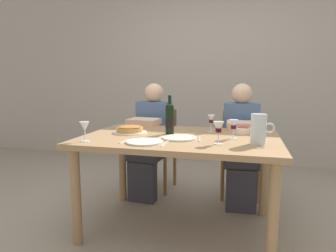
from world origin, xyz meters
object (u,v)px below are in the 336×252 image
Objects in this scene: dining_table at (180,148)px; dinner_plate_left_setting at (144,142)px; baked_tart at (130,130)px; wine_glass_centre at (234,125)px; wine_bottle at (170,118)px; salad_bowl at (243,130)px; dinner_plate_right_setting at (179,138)px; chair_right at (240,147)px; wine_glass_right_diner at (219,128)px; chair_left at (158,143)px; water_pitcher at (258,131)px; wine_glass_left_diner at (85,127)px; diner_left at (150,136)px; wine_glass_spare at (211,120)px; diner_right at (241,141)px.

dinner_plate_left_setting is (-0.19, -0.30, 0.10)m from dining_table.
baked_tart is 0.84m from wine_glass_centre.
wine_bottle reaches higher than wine_glass_centre.
wine_glass_centre is (-0.07, -0.23, 0.07)m from salad_bowl.
chair_right reaches higher than dinner_plate_right_setting.
chair_left is at bearing 123.99° from wine_glass_right_diner.
water_pitcher is (0.68, -0.23, -0.04)m from wine_bottle.
wine_glass_left_diner is at bearing -149.37° from dining_table.
diner_left is (-0.77, 0.89, -0.25)m from wine_glass_right_diner.
wine_glass_left_diner is 1.70m from chair_right.
diner_left reaches higher than dining_table.
wine_glass_spare is 0.56× the size of dinner_plate_right_setting.
chair_right is at bearing 97.01° from water_pitcher.
baked_tart is at bearing 30.92° from diner_right.
dinner_plate_left_setting is (0.42, 0.06, -0.10)m from wine_glass_left_diner.
dining_table is 0.38m from wine_glass_spare.
salad_bowl is at bearing 73.30° from wine_glass_centre.
wine_glass_spare is at bearing 49.76° from dining_table.
dining_table is 1.29× the size of diner_left.
salad_bowl is at bearing 16.40° from wine_bottle.
diner_left is (-0.67, 0.42, -0.25)m from wine_glass_spare.
diner_left reaches higher than chair_right.
wine_bottle is at bearing -149.91° from wine_glass_spare.
wine_glass_left_diner is at bearing -171.33° from wine_glass_right_diner.
wine_glass_spare is at bearing 102.08° from wine_glass_right_diner.
wine_bottle reaches higher than salad_bowl.
dining_table is 5.42× the size of baked_tart.
chair_left is 0.94m from diner_right.
water_pitcher reaches higher than dinner_plate_right_setting.
wine_bottle is at bearing 144.84° from dining_table.
wine_bottle is 2.21× the size of wine_glass_left_diner.
diner_left is at bearing 155.26° from salad_bowl.
wine_glass_left_diner is 0.91× the size of wine_glass_right_diner.
dinner_plate_right_setting is 0.29× the size of chair_left.
wine_glass_spare is 0.83m from diner_left.
wine_glass_left_diner is at bearing 39.71° from diner_right.
dinner_plate_right_setting is (-0.39, -0.10, -0.09)m from wine_glass_centre.
diner_right reaches higher than wine_glass_spare.
dining_table is 10.51× the size of wine_glass_centre.
dinner_plate_right_setting is (-0.30, 0.13, -0.10)m from wine_glass_right_diner.
wine_glass_centre is at bearing -51.65° from wine_glass_spare.
wine_glass_right_diner is 0.60× the size of dinner_plate_right_setting.
wine_glass_right_diner is 0.48m from wine_glass_spare.
baked_tart is 0.42m from dinner_plate_left_setting.
dining_table is at bearing -35.16° from wine_bottle.
wine_glass_spare is (0.65, 0.21, 0.07)m from baked_tart.
salad_bowl is 0.57× the size of dinner_plate_right_setting.
chair_right is at bearing 50.40° from wine_glass_left_diner.
wine_bottle is 1.50× the size of water_pitcher.
dinner_plate_right_setting is at bearing 118.59° from chair_left.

